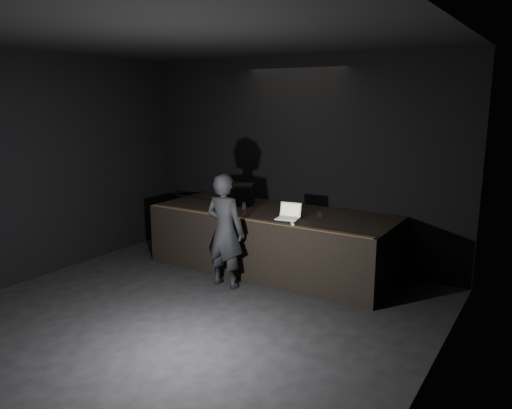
{
  "coord_description": "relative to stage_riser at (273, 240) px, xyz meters",
  "views": [
    {
      "loc": [
        3.97,
        -4.15,
        2.81
      ],
      "look_at": [
        -0.05,
        2.3,
        1.18
      ],
      "focal_mm": 35.0,
      "sensor_mm": 36.0,
      "label": 1
    }
  ],
  "objects": [
    {
      "name": "ground",
      "position": [
        0.0,
        -2.73,
        -0.5
      ],
      "size": [
        7.0,
        7.0,
        0.0
      ],
      "primitive_type": "plane",
      "color": "black",
      "rests_on": "ground"
    },
    {
      "name": "room_walls",
      "position": [
        0.0,
        -2.73,
        1.52
      ],
      "size": [
        6.1,
        7.1,
        3.52
      ],
      "color": "black",
      "rests_on": "ground"
    },
    {
      "name": "cable",
      "position": [
        -1.69,
        0.11,
        0.51
      ],
      "size": [
        1.02,
        0.14,
        0.02
      ],
      "primitive_type": "cylinder",
      "rotation": [
        0.0,
        1.57,
        -0.12
      ],
      "color": "black",
      "rests_on": "stage_riser"
    },
    {
      "name": "wii_remote",
      "position": [
        0.71,
        -0.65,
        0.51
      ],
      "size": [
        0.12,
        0.14,
        0.03
      ],
      "primitive_type": "cube",
      "rotation": [
        0.0,
        0.0,
        0.61
      ],
      "color": "white",
      "rests_on": "stage_riser"
    },
    {
      "name": "beer_can",
      "position": [
        -0.38,
        -0.28,
        0.57
      ],
      "size": [
        0.06,
        0.06,
        0.15
      ],
      "color": "silver",
      "rests_on": "stage_riser"
    },
    {
      "name": "riser_lip",
      "position": [
        0.0,
        -0.71,
        0.51
      ],
      "size": [
        3.92,
        0.1,
        0.01
      ],
      "primitive_type": "cube",
      "color": "brown",
      "rests_on": "stage_riser"
    },
    {
      "name": "stage_riser",
      "position": [
        0.0,
        0.0,
        0.0
      ],
      "size": [
        4.0,
        1.5,
        1.0
      ],
      "primitive_type": "cube",
      "color": "black",
      "rests_on": "ground"
    },
    {
      "name": "plastic_cup",
      "position": [
        0.85,
        -0.04,
        0.55
      ],
      "size": [
        0.07,
        0.07,
        0.09
      ],
      "primitive_type": "cylinder",
      "color": "white",
      "rests_on": "stage_riser"
    },
    {
      "name": "person",
      "position": [
        -0.24,
        -1.02,
        0.36
      ],
      "size": [
        0.63,
        0.42,
        1.73
      ],
      "primitive_type": "imported",
      "rotation": [
        0.0,
        0.0,
        3.15
      ],
      "color": "black",
      "rests_on": "ground"
    },
    {
      "name": "stage_monitor",
      "position": [
        -0.76,
        0.1,
        0.68
      ],
      "size": [
        0.64,
        0.57,
        0.36
      ],
      "rotation": [
        0.0,
        0.0,
        0.42
      ],
      "color": "black",
      "rests_on": "stage_riser"
    },
    {
      "name": "laptop",
      "position": [
        0.47,
        -0.32,
        0.56
      ],
      "size": [
        0.38,
        0.35,
        0.23
      ],
      "rotation": [
        0.0,
        0.0,
        0.16
      ],
      "color": "silver",
      "rests_on": "stage_riser"
    }
  ]
}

